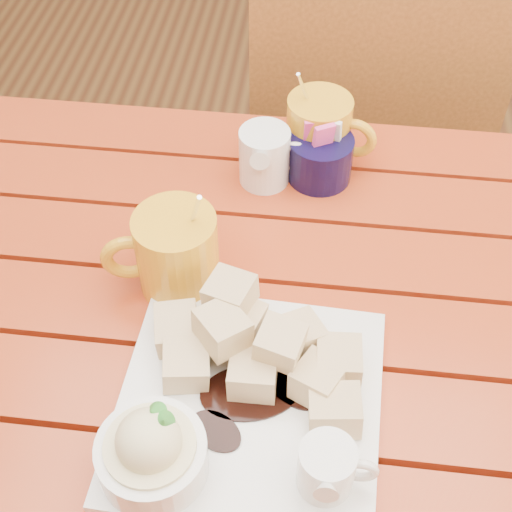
# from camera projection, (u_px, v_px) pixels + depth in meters

# --- Properties ---
(table) EXTENTS (1.20, 0.79, 0.75)m
(table) POSITION_uv_depth(u_px,v_px,m) (244.00, 363.00, 0.95)
(table) COLOR #AD2D16
(table) RESTS_ON ground
(dessert_plate) EXTENTS (0.29, 0.29, 0.11)m
(dessert_plate) POSITION_uv_depth(u_px,v_px,m) (232.00, 404.00, 0.75)
(dessert_plate) COLOR white
(dessert_plate) RESTS_ON table
(coffee_mug_left) EXTENTS (0.14, 0.10, 0.17)m
(coffee_mug_left) POSITION_uv_depth(u_px,v_px,m) (174.00, 252.00, 0.86)
(coffee_mug_left) COLOR orange
(coffee_mug_left) RESTS_ON table
(coffee_mug_right) EXTENTS (0.13, 0.09, 0.16)m
(coffee_mug_right) POSITION_uv_depth(u_px,v_px,m) (320.00, 130.00, 1.02)
(coffee_mug_right) COLOR orange
(coffee_mug_right) RESTS_ON table
(cream_pitcher) EXTENTS (0.10, 0.09, 0.09)m
(cream_pitcher) POSITION_uv_depth(u_px,v_px,m) (266.00, 156.00, 1.00)
(cream_pitcher) COLOR white
(cream_pitcher) RESTS_ON table
(sugar_caddy) EXTENTS (0.09, 0.09, 0.10)m
(sugar_caddy) POSITION_uv_depth(u_px,v_px,m) (320.00, 157.00, 1.01)
(sugar_caddy) COLOR black
(sugar_caddy) RESTS_ON table
(chair_far) EXTENTS (0.47, 0.47, 0.94)m
(chair_far) POSITION_uv_depth(u_px,v_px,m) (363.00, 135.00, 1.45)
(chair_far) COLOR brown
(chair_far) RESTS_ON ground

